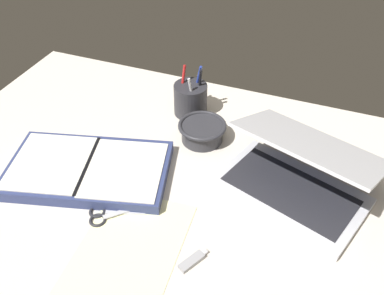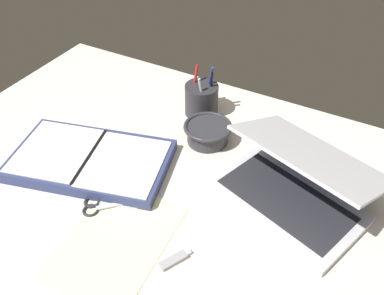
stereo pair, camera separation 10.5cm
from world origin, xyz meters
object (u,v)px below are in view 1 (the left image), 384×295
laptop (297,176)px  scissors (104,215)px  bowl (202,131)px  pen_cup (191,99)px  planner (88,169)px

laptop → scissors: bearing=-130.0°
bowl → pen_cup: (-7.61, 10.88, 1.84)cm
bowl → scissors: bearing=-108.6°
bowl → planner: size_ratio=0.30×
pen_cup → scissors: pen_cup is taller
laptop → bowl: size_ratio=3.08×
bowl → pen_cup: bearing=125.0°
pen_cup → scissors: 45.23cm
laptop → scissors: laptop is taller
pen_cup → scissors: size_ratio=1.20×
pen_cup → laptop: bearing=-31.0°
pen_cup → bowl: bearing=-55.0°
bowl → scissors: 35.92cm
pen_cup → planner: 37.15cm
laptop → bowl: bearing=178.2°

